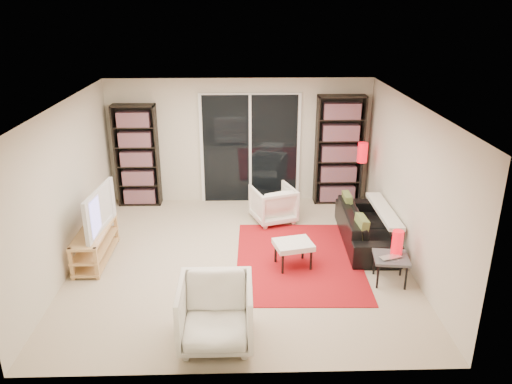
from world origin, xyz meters
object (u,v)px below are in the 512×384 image
(armchair_back, at_px, (273,204))
(ottoman, at_px, (293,246))
(sofa, at_px, (366,226))
(bookshelf_left, at_px, (137,156))
(bookshelf_right, at_px, (339,150))
(armchair_front, at_px, (216,313))
(side_table, at_px, (391,259))
(floor_lamp, at_px, (362,160))
(tv_stand, at_px, (95,244))

(armchair_back, xyz_separation_m, ottoman, (0.20, -1.66, 0.02))
(sofa, height_order, ottoman, sofa)
(bookshelf_left, distance_m, armchair_back, 2.77)
(bookshelf_right, bearing_deg, armchair_front, -116.88)
(armchair_back, bearing_deg, sofa, 129.82)
(armchair_back, height_order, armchair_front, armchair_front)
(armchair_back, bearing_deg, side_table, 106.36)
(bookshelf_left, distance_m, floor_lamp, 4.21)
(bookshelf_left, distance_m, bookshelf_right, 3.85)
(tv_stand, distance_m, sofa, 4.29)
(sofa, height_order, armchair_front, armchair_front)
(armchair_front, relative_size, floor_lamp, 0.65)
(side_table, bearing_deg, bookshelf_right, 93.90)
(bookshelf_right, bearing_deg, sofa, -84.87)
(sofa, relative_size, armchair_front, 2.21)
(bookshelf_right, xyz_separation_m, side_table, (0.21, -3.03, -0.70))
(bookshelf_left, bearing_deg, armchair_front, -68.72)
(bookshelf_left, relative_size, armchair_back, 2.72)
(bookshelf_right, height_order, tv_stand, bookshelf_right)
(sofa, xyz_separation_m, armchair_back, (-1.47, 0.89, 0.05))
(ottoman, relative_size, side_table, 1.19)
(sofa, distance_m, floor_lamp, 1.49)
(bookshelf_left, relative_size, side_table, 3.68)
(tv_stand, distance_m, side_table, 4.39)
(floor_lamp, bearing_deg, ottoman, -125.00)
(sofa, bearing_deg, bookshelf_left, 68.29)
(tv_stand, relative_size, sofa, 0.67)
(ottoman, xyz_separation_m, side_table, (1.32, -0.48, 0.01))
(armchair_back, bearing_deg, bookshelf_left, -38.27)
(tv_stand, relative_size, side_table, 2.42)
(bookshelf_left, xyz_separation_m, sofa, (4.01, -1.78, -0.70))
(ottoman, bearing_deg, tv_stand, 174.10)
(floor_lamp, bearing_deg, bookshelf_left, 173.15)
(bookshelf_right, xyz_separation_m, floor_lamp, (0.33, -0.50, -0.04))
(side_table, distance_m, floor_lamp, 2.62)
(armchair_back, distance_m, side_table, 2.62)
(tv_stand, height_order, side_table, tv_stand)
(armchair_front, distance_m, ottoman, 2.04)
(sofa, bearing_deg, floor_lamp, -5.13)
(armchair_back, height_order, side_table, armchair_back)
(ottoman, bearing_deg, sofa, 31.29)
(bookshelf_left, xyz_separation_m, side_table, (4.06, -3.03, -0.62))
(bookshelf_left, xyz_separation_m, armchair_back, (2.54, -0.89, -0.65))
(bookshelf_right, xyz_separation_m, armchair_front, (-2.18, -4.30, -0.66))
(bookshelf_left, distance_m, tv_stand, 2.37)
(bookshelf_right, relative_size, side_table, 3.96)
(floor_lamp, bearing_deg, sofa, -97.38)
(bookshelf_left, bearing_deg, bookshelf_right, -0.00)
(ottoman, bearing_deg, floor_lamp, 55.00)
(floor_lamp, bearing_deg, side_table, -92.69)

